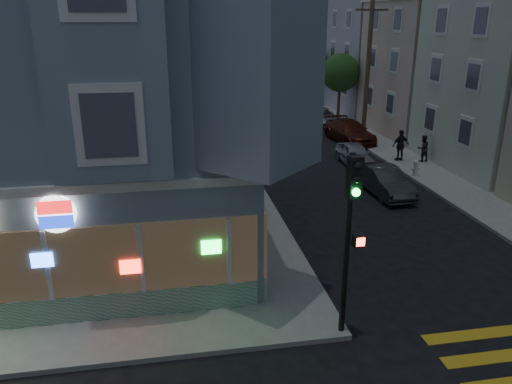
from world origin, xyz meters
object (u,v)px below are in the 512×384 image
object	(u,v)px
parked_car_a	(355,154)
traffic_signal	(351,217)
parked_car_d	(322,116)
fire_hydrant	(416,167)
street_tree_near	(340,73)
pedestrian_b	(401,145)
street_tree_far	(312,64)
utility_pole	(368,69)
pedestrian_a	(423,148)
parked_car_b	(385,181)
parked_car_c	(350,132)

from	to	relation	value
parked_car_a	traffic_signal	world-z (taller)	traffic_signal
parked_car_d	fire_hydrant	bearing A→B (deg)	-88.21
street_tree_near	fire_hydrant	distance (m)	15.54
parked_car_a	parked_car_d	bearing A→B (deg)	83.34
pedestrian_b	street_tree_near	bearing A→B (deg)	-99.87
parked_car_d	street_tree_far	bearing A→B (deg)	79.49
utility_pole	fire_hydrant	bearing A→B (deg)	-94.38
pedestrian_a	parked_car_a	bearing A→B (deg)	-17.11
utility_pole	pedestrian_a	size ratio (longest dim) A/B	5.85
street_tree_near	parked_car_a	world-z (taller)	street_tree_near
street_tree_near	street_tree_far	xyz separation A→B (m)	(0.00, 8.00, 0.00)
street_tree_near	pedestrian_a	distance (m)	12.98
parked_car_b	traffic_signal	bearing A→B (deg)	-121.22
fire_hydrant	parked_car_a	bearing A→B (deg)	126.28
parked_car_c	fire_hydrant	bearing A→B (deg)	-92.52
pedestrian_a	parked_car_d	distance (m)	12.27
parked_car_a	parked_car_b	bearing A→B (deg)	-93.62
parked_car_d	fire_hydrant	xyz separation A→B (m)	(0.60, -14.59, -0.02)
traffic_signal	fire_hydrant	size ratio (longest dim) A/B	5.77
parked_car_b	parked_car_d	world-z (taller)	parked_car_b
street_tree_far	pedestrian_a	size ratio (longest dim) A/B	3.45
pedestrian_b	parked_car_d	size ratio (longest dim) A/B	0.40
street_tree_near	street_tree_far	size ratio (longest dim) A/B	1.00
utility_pole	parked_car_a	world-z (taller)	utility_pole
fire_hydrant	street_tree_far	bearing A→B (deg)	87.77
pedestrian_a	traffic_signal	size ratio (longest dim) A/B	0.31
street_tree_near	parked_car_c	size ratio (longest dim) A/B	1.05
street_tree_far	parked_car_d	size ratio (longest dim) A/B	1.18
utility_pole	fire_hydrant	distance (m)	10.09
street_tree_near	traffic_signal	world-z (taller)	street_tree_near
parked_car_b	parked_car_d	xyz separation A→B (m)	(2.10, 16.74, -0.04)
pedestrian_a	parked_car_a	distance (m)	3.98
utility_pole	pedestrian_b	xyz separation A→B (m)	(-0.20, -6.21, -3.74)
parked_car_b	fire_hydrant	world-z (taller)	parked_car_b
pedestrian_b	traffic_signal	xyz separation A→B (m)	(-8.98, -15.62, 2.42)
parked_car_a	parked_car_d	xyz separation A→B (m)	(1.64, 11.54, -0.00)
parked_car_d	traffic_signal	size ratio (longest dim) A/B	0.91
parked_car_d	pedestrian_b	bearing A→B (deg)	-85.18
parked_car_b	parked_car_c	bearing A→B (deg)	76.24
pedestrian_b	pedestrian_a	bearing A→B (deg)	153.79
parked_car_b	parked_car_d	size ratio (longest dim) A/B	0.90
utility_pole	parked_car_b	xyz separation A→B (m)	(-3.40, -11.29, -4.13)
street_tree_far	parked_car_b	bearing A→B (deg)	-98.10
parked_car_b	pedestrian_b	bearing A→B (deg)	55.41
street_tree_far	fire_hydrant	xyz separation A→B (m)	(-0.90, -23.15, -3.34)
traffic_signal	street_tree_near	bearing A→B (deg)	65.07
pedestrian_a	parked_car_c	bearing A→B (deg)	-78.16
street_tree_near	street_tree_far	world-z (taller)	same
street_tree_near	parked_car_d	bearing A→B (deg)	-159.72
parked_car_b	fire_hydrant	bearing A→B (deg)	36.05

